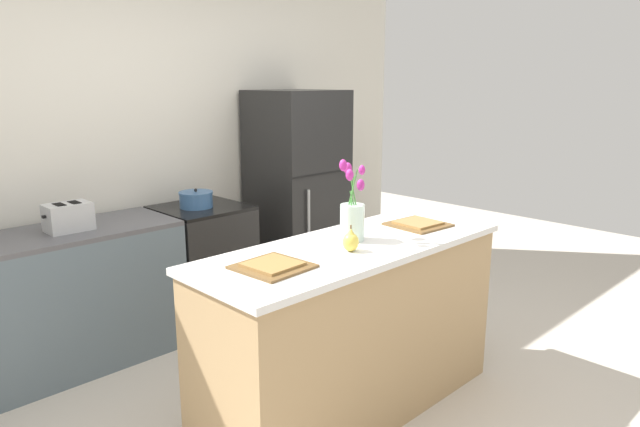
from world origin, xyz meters
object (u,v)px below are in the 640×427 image
object	(u,v)px
stove_range	(204,264)
plate_setting_left	(273,266)
refrigerator	(297,193)
pear_figurine	(351,241)
plate_setting_right	(418,224)
toaster	(68,217)
cooking_pot	(196,199)
flower_vase	(352,216)

from	to	relation	value
stove_range	plate_setting_left	bearing A→B (deg)	-112.11
stove_range	refrigerator	world-z (taller)	refrigerator
pear_figurine	plate_setting_right	bearing A→B (deg)	6.16
pear_figurine	plate_setting_right	xyz separation A→B (m)	(0.66, 0.07, -0.04)
refrigerator	toaster	world-z (taller)	refrigerator
plate_setting_left	pear_figurine	bearing A→B (deg)	-9.11
pear_figurine	toaster	size ratio (longest dim) A/B	0.48
cooking_pot	flower_vase	bearing A→B (deg)	-90.52
plate_setting_left	plate_setting_right	size ratio (longest dim) A/B	1.00
plate_setting_left	toaster	size ratio (longest dim) A/B	1.15
plate_setting_right	toaster	world-z (taller)	toaster
plate_setting_left	stove_range	bearing A→B (deg)	67.89
plate_setting_left	toaster	xyz separation A→B (m)	(-0.30, 1.58, 0.01)
toaster	pear_figurine	bearing A→B (deg)	-65.65
plate_setting_left	flower_vase	bearing A→B (deg)	5.85
plate_setting_left	toaster	distance (m)	1.61
plate_setting_right	cooking_pot	bearing A→B (deg)	107.08
refrigerator	plate_setting_right	size ratio (longest dim) A/B	5.29
pear_figurine	toaster	distance (m)	1.82
refrigerator	flower_vase	bearing A→B (deg)	-123.00
refrigerator	toaster	distance (m)	1.91
pear_figurine	plate_setting_left	bearing A→B (deg)	170.89
pear_figurine	cooking_pot	world-z (taller)	pear_figurine
stove_range	toaster	bearing A→B (deg)	-178.55
toaster	cooking_pot	world-z (taller)	toaster
refrigerator	stove_range	bearing A→B (deg)	-179.96
toaster	flower_vase	bearing A→B (deg)	-59.32
stove_range	pear_figurine	size ratio (longest dim) A/B	6.60
toaster	plate_setting_left	bearing A→B (deg)	-79.14
flower_vase	cooking_pot	size ratio (longest dim) A/B	1.78
refrigerator	flower_vase	xyz separation A→B (m)	(-1.00, -1.55, 0.23)
stove_range	cooking_pot	size ratio (longest dim) A/B	3.63
flower_vase	plate_setting_left	size ratio (longest dim) A/B	1.34
refrigerator	toaster	size ratio (longest dim) A/B	6.09
flower_vase	plate_setting_right	xyz separation A→B (m)	(0.51, -0.06, -0.12)
toaster	cooking_pot	xyz separation A→B (m)	(0.92, 0.02, -0.03)
stove_range	flower_vase	world-z (taller)	flower_vase
plate_setting_left	cooking_pot	distance (m)	1.72
stove_range	pear_figurine	world-z (taller)	pear_figurine
stove_range	pear_figurine	bearing A→B (deg)	-97.07
flower_vase	toaster	xyz separation A→B (m)	(-0.90, 1.52, -0.12)
plate_setting_right	cooking_pot	world-z (taller)	cooking_pot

